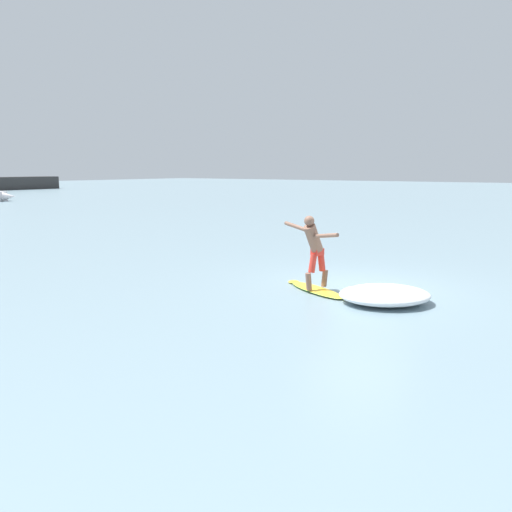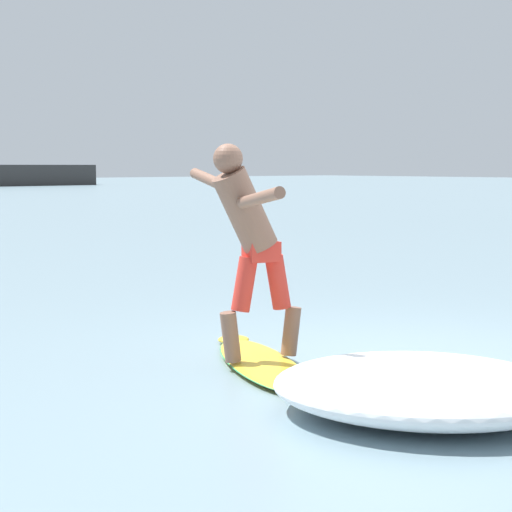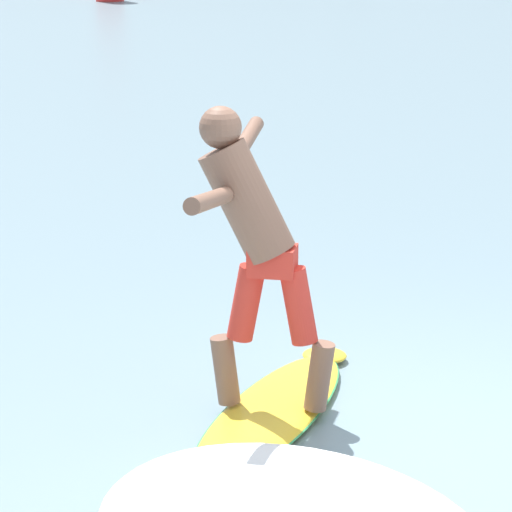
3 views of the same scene
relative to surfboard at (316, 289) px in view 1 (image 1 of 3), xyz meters
The scene contains 4 objects.
ground_plane 1.15m from the surfboard, 35.33° to the right, with size 200.00×200.00×0.00m, color gray.
surfboard is the anchor object (origin of this frame).
surfer 1.07m from the surfboard, behind, with size 0.88×1.62×1.73m.
wave_foam_at_tail 1.72m from the surfboard, 92.59° to the right, with size 2.44×2.50×0.36m.
Camera 1 is at (-11.10, -4.75, 2.85)m, focal length 35.00 mm.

